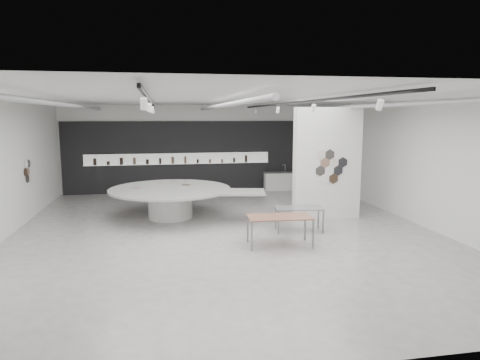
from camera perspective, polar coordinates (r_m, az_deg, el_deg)
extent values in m
cube|color=#B0ABA5|center=(12.54, -2.06, -6.89)|extent=(12.00, 14.00, 0.01)
cube|color=silver|center=(12.09, -2.16, 10.79)|extent=(12.00, 14.00, 0.01)
cube|color=white|center=(19.10, -5.17, 4.22)|extent=(12.00, 0.01, 3.80)
cube|color=white|center=(5.44, 8.75, -6.78)|extent=(12.00, 0.01, 3.80)
cube|color=white|center=(14.32, 22.42, 2.17)|extent=(0.01, 14.00, 3.80)
cylinder|color=#939396|center=(12.70, -21.87, 9.25)|extent=(0.12, 12.00, 0.12)
cylinder|color=#939396|center=(12.58, -2.49, 9.86)|extent=(0.12, 12.00, 0.12)
cylinder|color=#939396|center=(13.81, 15.29, 9.45)|extent=(0.12, 12.00, 0.12)
cube|color=black|center=(11.97, -11.83, 10.14)|extent=(0.05, 13.00, 0.06)
cylinder|color=white|center=(6.96, -12.70, 9.91)|extent=(0.11, 0.18, 0.21)
cylinder|color=white|center=(10.26, -12.01, 9.43)|extent=(0.11, 0.18, 0.21)
cylinder|color=white|center=(13.56, -11.66, 9.18)|extent=(0.11, 0.18, 0.21)
cylinder|color=white|center=(16.86, -11.44, 9.03)|extent=(0.11, 0.18, 0.21)
cube|color=black|center=(12.54, 7.07, 10.18)|extent=(0.05, 13.00, 0.06)
cylinder|color=white|center=(7.90, 18.13, 9.51)|extent=(0.11, 0.18, 0.21)
cylinder|color=white|center=(10.92, 9.76, 9.42)|extent=(0.11, 0.18, 0.21)
cylinder|color=white|center=(14.07, 5.08, 9.29)|extent=(0.11, 0.18, 0.21)
cylinder|color=white|center=(17.27, 2.12, 9.17)|extent=(0.11, 0.18, 0.21)
cylinder|color=black|center=(15.19, -26.48, 0.16)|extent=(0.03, 0.28, 0.28)
cylinder|color=beige|center=(15.44, -26.21, 0.30)|extent=(0.03, 0.28, 0.28)
cylinder|color=#876653|center=(15.29, -26.40, 1.08)|extent=(0.03, 0.28, 0.28)
cylinder|color=#3D2B1E|center=(15.04, -26.67, 0.95)|extent=(0.03, 0.28, 0.28)
cylinder|color=white|center=(15.14, -26.59, 1.88)|extent=(0.03, 0.28, 0.28)
cylinder|color=black|center=(15.39, -26.33, 1.99)|extent=(0.03, 0.28, 0.28)
cube|color=black|center=(19.06, -5.14, 3.16)|extent=(11.80, 0.10, 3.10)
cube|color=white|center=(18.93, -8.14, 2.85)|extent=(8.00, 0.06, 0.46)
cube|color=white|center=(18.90, -8.12, 2.16)|extent=(8.00, 0.18, 0.02)
cylinder|color=black|center=(19.07, -18.79, 2.31)|extent=(0.13, 0.13, 0.29)
cylinder|color=black|center=(19.00, -17.16, 2.17)|extent=(0.13, 0.13, 0.15)
cylinder|color=black|center=(18.94, -15.54, 2.44)|extent=(0.14, 0.14, 0.30)
cylinder|color=brown|center=(18.90, -13.89, 2.48)|extent=(0.12, 0.12, 0.29)
cylinder|color=black|center=(18.88, -12.24, 2.40)|extent=(0.12, 0.12, 0.21)
cylinder|color=black|center=(18.87, -10.60, 2.50)|extent=(0.10, 0.10, 0.25)
cylinder|color=brown|center=(18.87, -8.95, 2.62)|extent=(0.12, 0.12, 0.30)
cylinder|color=brown|center=(18.89, -7.30, 2.69)|extent=(0.10, 0.10, 0.31)
cylinder|color=black|center=(18.94, -5.66, 2.51)|extent=(0.09, 0.09, 0.17)
cylinder|color=brown|center=(18.99, -4.02, 2.53)|extent=(0.10, 0.10, 0.16)
cylinder|color=brown|center=(19.06, -2.40, 2.56)|extent=(0.09, 0.09, 0.15)
cylinder|color=black|center=(19.14, -0.79, 2.67)|extent=(0.09, 0.09, 0.21)
cylinder|color=black|center=(19.23, 0.81, 2.86)|extent=(0.11, 0.11, 0.31)
cube|color=white|center=(14.06, 11.55, 2.13)|extent=(2.20, 0.35, 3.60)
cylinder|color=white|center=(13.91, 11.81, 1.22)|extent=(0.34, 0.03, 0.34)
cylinder|color=black|center=(14.03, 12.94, 1.25)|extent=(0.34, 0.03, 0.34)
cylinder|color=black|center=(13.80, 10.67, 1.20)|extent=(0.34, 0.03, 0.34)
cylinder|color=beige|center=(13.94, 12.41, 2.29)|extent=(0.34, 0.03, 0.34)
cylinder|color=#876653|center=(13.83, 11.27, 2.27)|extent=(0.34, 0.03, 0.34)
cylinder|color=#3D2B1E|center=(14.00, 12.34, 0.19)|extent=(0.34, 0.03, 0.34)
cylinder|color=white|center=(13.89, 11.21, 0.15)|extent=(0.34, 0.03, 0.34)
cylinder|color=black|center=(14.06, 13.53, 2.30)|extent=(0.34, 0.03, 0.34)
cylinder|color=black|center=(13.86, 11.88, 3.34)|extent=(0.34, 0.03, 0.34)
cylinder|color=beige|center=(13.75, 10.73, 3.34)|extent=(0.34, 0.03, 0.34)
cylinder|color=white|center=(14.22, -9.27, -3.18)|extent=(1.66, 1.66, 0.93)
cylinder|color=#9F9E96|center=(14.13, -9.32, -1.21)|extent=(4.59, 4.59, 0.07)
cube|color=#9F9E96|center=(13.40, -0.43, -1.61)|extent=(1.92, 1.40, 0.06)
cube|color=#876653|center=(14.35, -13.64, -1.03)|extent=(0.31, 0.24, 0.01)
cube|color=#3D2B1E|center=(14.70, -7.23, -0.63)|extent=(0.31, 0.24, 0.01)
cube|color=brown|center=(11.08, 5.33, -4.92)|extent=(1.69, 0.92, 0.03)
cube|color=slate|center=(10.68, 1.59, -7.53)|extent=(0.04, 0.04, 0.74)
cube|color=slate|center=(11.39, 1.02, -6.51)|extent=(0.04, 0.04, 0.74)
cube|color=slate|center=(11.03, 9.72, -7.15)|extent=(0.04, 0.04, 0.74)
cube|color=slate|center=(11.71, 8.67, -6.19)|extent=(0.04, 0.04, 0.74)
cube|color=slate|center=(12.53, 7.89, -3.73)|extent=(1.44, 0.86, 0.03)
cube|color=slate|center=(12.22, 5.14, -5.68)|extent=(0.04, 0.04, 0.67)
cube|color=slate|center=(12.79, 4.78, -5.02)|extent=(0.04, 0.04, 0.67)
cube|color=slate|center=(12.45, 11.02, -5.53)|extent=(0.04, 0.04, 0.67)
cube|color=slate|center=(13.02, 10.40, -4.89)|extent=(0.04, 0.04, 0.67)
cube|color=white|center=(19.42, 5.34, -0.18)|extent=(1.43, 0.60, 0.79)
cube|color=slate|center=(19.37, 5.36, 1.01)|extent=(1.46, 0.64, 0.03)
cylinder|color=silver|center=(19.53, 6.03, 1.56)|extent=(0.02, 0.02, 0.31)
cylinder|color=silver|center=(19.50, 5.84, 1.99)|extent=(0.14, 0.03, 0.02)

